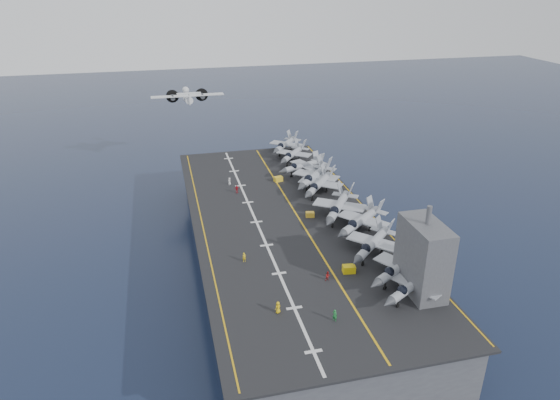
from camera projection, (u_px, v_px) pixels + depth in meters
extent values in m
plane|color=#142135|center=(284.00, 261.00, 108.84)|extent=(500.00, 500.00, 0.00)
cube|color=#56595E|center=(284.00, 241.00, 106.77)|extent=(36.00, 90.00, 10.00)
cube|color=black|center=(284.00, 220.00, 104.62)|extent=(38.00, 92.00, 0.40)
cube|color=gold|center=(298.00, 217.00, 105.17)|extent=(0.35, 90.00, 0.02)
cube|color=silver|center=(256.00, 222.00, 103.24)|extent=(0.50, 90.00, 0.02)
cube|color=gold|center=(203.00, 228.00, 100.88)|extent=(0.25, 90.00, 0.02)
cube|color=gold|center=(367.00, 210.00, 108.50)|extent=(0.25, 90.00, 0.02)
imported|color=yellow|center=(278.00, 307.00, 75.25)|extent=(1.40, 1.25, 1.95)
imported|color=yellow|center=(244.00, 257.00, 88.71)|extent=(1.21, 0.94, 1.78)
imported|color=red|center=(237.00, 189.00, 116.57)|extent=(1.27, 0.94, 1.97)
imported|color=silver|center=(229.00, 181.00, 121.12)|extent=(0.88, 1.19, 1.83)
imported|color=#1D7E34|center=(335.00, 315.00, 73.51)|extent=(1.38, 1.41, 1.97)
imported|color=#B21919|center=(328.00, 276.00, 83.25)|extent=(1.09, 0.78, 1.71)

